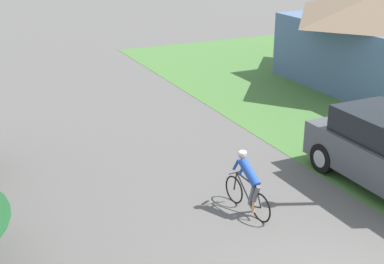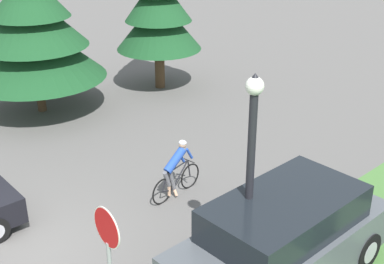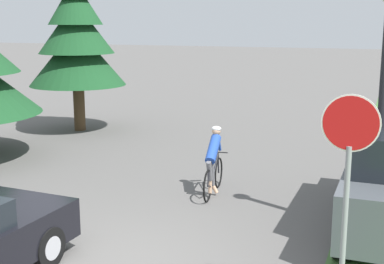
{
  "view_description": "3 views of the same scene",
  "coord_description": "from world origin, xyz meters",
  "px_view_note": "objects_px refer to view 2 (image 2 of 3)",
  "views": [
    {
      "loc": [
        -5.43,
        -5.4,
        6.25
      ],
      "look_at": [
        -0.79,
        4.33,
        2.08
      ],
      "focal_mm": 50.0,
      "sensor_mm": 36.0,
      "label": 1
    },
    {
      "loc": [
        9.38,
        -3.73,
        7.19
      ],
      "look_at": [
        0.6,
        4.44,
        1.68
      ],
      "focal_mm": 50.0,
      "sensor_mm": 36.0,
      "label": 2
    },
    {
      "loc": [
        4.07,
        -6.55,
        3.69
      ],
      "look_at": [
        0.13,
        3.62,
        1.42
      ],
      "focal_mm": 50.0,
      "sensor_mm": 36.0,
      "label": 3
    }
  ],
  "objects_px": {
    "cyclist": "(176,170)",
    "conifer_tall_far": "(158,7)",
    "parked_suv_right": "(282,240)",
    "street_lamp": "(251,163)",
    "conifer_tall_near": "(33,30)",
    "stop_sign": "(109,255)"
  },
  "relations": [
    {
      "from": "conifer_tall_far",
      "to": "cyclist",
      "type": "bearing_deg",
      "value": -36.95
    },
    {
      "from": "stop_sign",
      "to": "conifer_tall_near",
      "type": "relative_size",
      "value": 0.52
    },
    {
      "from": "parked_suv_right",
      "to": "conifer_tall_near",
      "type": "bearing_deg",
      "value": 85.18
    },
    {
      "from": "cyclist",
      "to": "conifer_tall_far",
      "type": "bearing_deg",
      "value": 47.32
    },
    {
      "from": "street_lamp",
      "to": "conifer_tall_far",
      "type": "xyz_separation_m",
      "value": [
        -9.92,
        6.06,
        0.47
      ]
    },
    {
      "from": "conifer_tall_near",
      "to": "conifer_tall_far",
      "type": "height_order",
      "value": "conifer_tall_far"
    },
    {
      "from": "stop_sign",
      "to": "cyclist",
      "type": "bearing_deg",
      "value": -50.8
    },
    {
      "from": "street_lamp",
      "to": "conifer_tall_near",
      "type": "bearing_deg",
      "value": 172.43
    },
    {
      "from": "conifer_tall_near",
      "to": "street_lamp",
      "type": "bearing_deg",
      "value": -7.57
    },
    {
      "from": "cyclist",
      "to": "parked_suv_right",
      "type": "height_order",
      "value": "parked_suv_right"
    },
    {
      "from": "cyclist",
      "to": "stop_sign",
      "type": "height_order",
      "value": "stop_sign"
    },
    {
      "from": "cyclist",
      "to": "parked_suv_right",
      "type": "xyz_separation_m",
      "value": [
        3.86,
        -0.66,
        0.27
      ]
    },
    {
      "from": "cyclist",
      "to": "parked_suv_right",
      "type": "relative_size",
      "value": 0.36
    },
    {
      "from": "street_lamp",
      "to": "conifer_tall_far",
      "type": "relative_size",
      "value": 0.77
    },
    {
      "from": "cyclist",
      "to": "conifer_tall_far",
      "type": "relative_size",
      "value": 0.31
    },
    {
      "from": "cyclist",
      "to": "conifer_tall_far",
      "type": "xyz_separation_m",
      "value": [
        -6.54,
        4.92,
        2.41
      ]
    },
    {
      "from": "cyclist",
      "to": "stop_sign",
      "type": "xyz_separation_m",
      "value": [
        3.1,
        -4.09,
        1.3
      ]
    },
    {
      "from": "parked_suv_right",
      "to": "conifer_tall_far",
      "type": "height_order",
      "value": "conifer_tall_far"
    },
    {
      "from": "street_lamp",
      "to": "conifer_tall_near",
      "type": "distance_m",
      "value": 10.97
    },
    {
      "from": "conifer_tall_near",
      "to": "stop_sign",
      "type": "bearing_deg",
      "value": -22.54
    },
    {
      "from": "conifer_tall_near",
      "to": "conifer_tall_far",
      "type": "distance_m",
      "value": 4.72
    },
    {
      "from": "cyclist",
      "to": "conifer_tall_near",
      "type": "relative_size",
      "value": 0.32
    }
  ]
}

